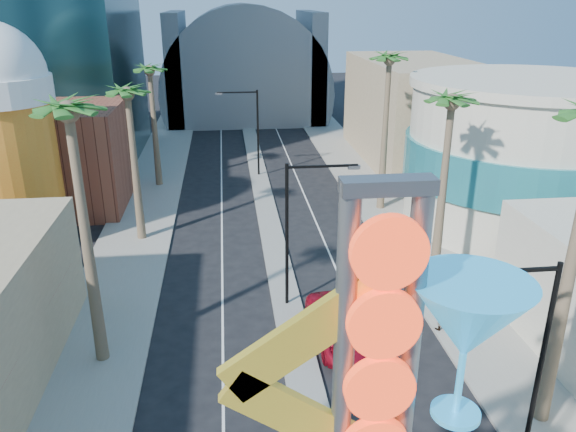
{
  "coord_description": "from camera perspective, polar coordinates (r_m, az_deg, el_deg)",
  "views": [
    {
      "loc": [
        -2.95,
        -6.59,
        15.64
      ],
      "look_at": [
        0.15,
        20.81,
        4.89
      ],
      "focal_mm": 35.0,
      "sensor_mm": 36.0,
      "label": 1
    }
  ],
  "objects": [
    {
      "name": "filler_east",
      "position": [
        58.75,
        12.69,
        10.35
      ],
      "size": [
        10.0,
        20.0,
        10.0
      ],
      "primitive_type": "cube",
      "color": "#9E8866",
      "rests_on": "ground"
    },
    {
      "name": "streetlight_1",
      "position": [
        51.77,
        -3.7,
        9.25
      ],
      "size": [
        3.79,
        0.25,
        8.0
      ],
      "color": "black",
      "rests_on": "ground"
    },
    {
      "name": "sidewalk_east",
      "position": [
        46.12,
        9.61,
        1.25
      ],
      "size": [
        5.0,
        100.0,
        0.15
      ],
      "primitive_type": "cube",
      "color": "gray",
      "rests_on": "ground"
    },
    {
      "name": "palm_6",
      "position": [
        31.51,
        16.21,
        10.02
      ],
      "size": [
        2.4,
        2.4,
        11.7
      ],
      "color": "brown",
      "rests_on": "ground"
    },
    {
      "name": "palm_2",
      "position": [
        37.59,
        -15.93,
        11.07
      ],
      "size": [
        2.4,
        2.4,
        11.2
      ],
      "color": "brown",
      "rests_on": "ground"
    },
    {
      "name": "canopy",
      "position": [
        79.45,
        -4.37,
        13.03
      ],
      "size": [
        22.0,
        16.0,
        22.0
      ],
      "color": "slate",
      "rests_on": "ground"
    },
    {
      "name": "beer_mug",
      "position": [
        39.96,
        -27.16,
        7.71
      ],
      "size": [
        7.0,
        7.0,
        14.5
      ],
      "color": "orange",
      "rests_on": "ground"
    },
    {
      "name": "turquoise_building",
      "position": [
        43.42,
        22.75,
        5.78
      ],
      "size": [
        16.6,
        16.6,
        10.6
      ],
      "color": "beige",
      "rests_on": "ground"
    },
    {
      "name": "palm_7",
      "position": [
        42.58,
        10.22,
        14.48
      ],
      "size": [
        2.4,
        2.4,
        12.7
      ],
      "color": "brown",
      "rests_on": "ground"
    },
    {
      "name": "palm_3",
      "position": [
        49.35,
        -13.84,
        13.53
      ],
      "size": [
        2.4,
        2.4,
        11.2
      ],
      "color": "brown",
      "rests_on": "ground"
    },
    {
      "name": "brick_filler_west",
      "position": [
        47.89,
        -22.16,
        5.64
      ],
      "size": [
        10.0,
        10.0,
        8.0
      ],
      "primitive_type": "cube",
      "color": "brown",
      "rests_on": "ground"
    },
    {
      "name": "streetlight_0",
      "position": [
        28.89,
        0.97,
        -0.58
      ],
      "size": [
        3.79,
        0.25,
        8.0
      ],
      "color": "black",
      "rests_on": "ground"
    },
    {
      "name": "streetlight_2",
      "position": [
        20.57,
        23.38,
        -12.38
      ],
      "size": [
        3.45,
        0.25,
        8.0
      ],
      "color": "black",
      "rests_on": "ground"
    },
    {
      "name": "median",
      "position": [
        47.32,
        -2.52,
        2.06
      ],
      "size": [
        1.6,
        84.0,
        0.15
      ],
      "primitive_type": "cube",
      "color": "gray",
      "rests_on": "ground"
    },
    {
      "name": "pedestrian_b",
      "position": [
        29.26,
        15.24,
        -9.67
      ],
      "size": [
        0.79,
        0.62,
        1.6
      ],
      "primitive_type": "imported",
      "rotation": [
        0.0,
        0.0,
        3.16
      ],
      "color": "gray",
      "rests_on": "sidewalk_east"
    },
    {
      "name": "sidewalk_west",
      "position": [
        44.88,
        -14.43,
        0.3
      ],
      "size": [
        5.0,
        100.0,
        0.15
      ],
      "primitive_type": "cube",
      "color": "gray",
      "rests_on": "ground"
    },
    {
      "name": "red_pickup",
      "position": [
        27.77,
        5.65,
        -11.02
      ],
      "size": [
        3.09,
        6.19,
        1.68
      ],
      "primitive_type": "imported",
      "rotation": [
        0.0,
        0.0,
        0.05
      ],
      "color": "#A00C1F",
      "rests_on": "ground"
    },
    {
      "name": "palm_1",
      "position": [
        23.87,
        -21.22,
        8.23
      ],
      "size": [
        2.4,
        2.4,
        12.7
      ],
      "color": "brown",
      "rests_on": "ground"
    },
    {
      "name": "neon_sign",
      "position": [
        13.22,
        12.28,
        -18.36
      ],
      "size": [
        6.53,
        2.6,
        12.55
      ],
      "color": "gray",
      "rests_on": "ground"
    }
  ]
}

